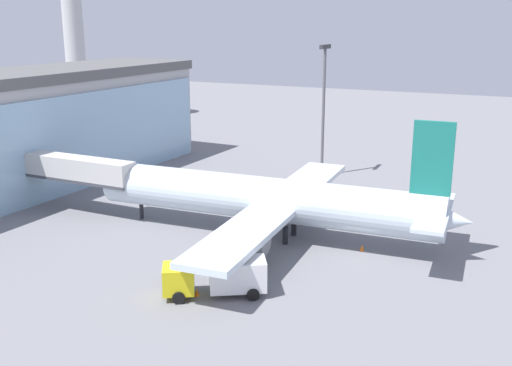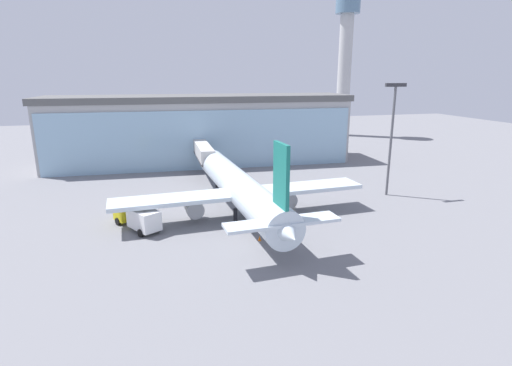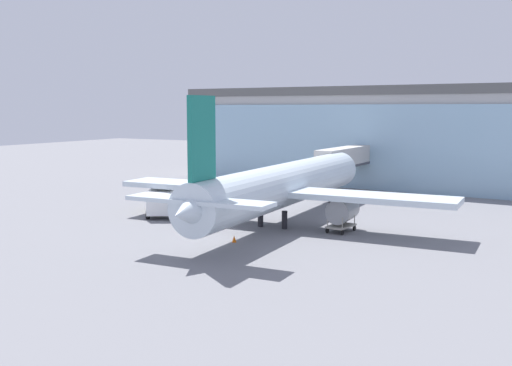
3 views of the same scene
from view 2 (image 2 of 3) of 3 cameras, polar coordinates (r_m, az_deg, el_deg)
The scene contains 10 objects.
ground at distance 43.35m, azimuth -0.23°, elevation -8.38°, with size 240.00×240.00×0.00m, color slate.
terminal_building at distance 81.25m, azimuth -7.89°, elevation 7.56°, with size 60.02×15.80×13.48m.
jet_bridge at distance 70.25m, azimuth -7.62°, elevation 4.49°, with size 2.52×14.88×5.82m.
control_tower at distance 121.31m, azimuth 12.63°, elevation 17.38°, with size 7.06×7.06×38.28m.
apron_light_mast at distance 60.83m, azimuth 18.85°, elevation 7.28°, with size 3.20×0.40×16.23m.
airplane at distance 50.28m, azimuth -2.31°, elevation -0.78°, with size 31.80×35.47×11.48m.
catering_truck at distance 48.26m, azimuth -16.54°, elevation -4.66°, with size 5.62×7.40×2.65m.
baggage_cart at distance 52.17m, azimuth 4.46°, elevation -3.68°, with size 1.90×2.96×1.50m.
safety_cone_nose at distance 43.50m, azimuth 0.53°, elevation -7.90°, with size 0.36×0.36×0.55m, color orange.
safety_cone_wingtip at distance 49.97m, azimuth -17.34°, elevation -5.49°, with size 0.36×0.36×0.55m, color orange.
Camera 2 is at (-10.25, -38.38, 17.34)m, focal length 28.00 mm.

